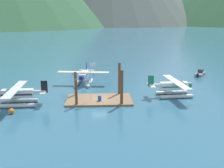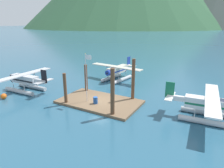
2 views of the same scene
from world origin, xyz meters
name	(u,v)px [view 2 (image 2 of 2)]	position (x,y,z in m)	size (l,w,h in m)	color
ground_plane	(99,103)	(0.00, 0.00, 0.00)	(1200.00, 1200.00, 0.00)	#285670
dock_platform	(99,102)	(0.00, 0.00, 0.15)	(10.69, 6.27, 0.30)	brown
piling_near_left	(65,89)	(-3.51, -2.63, 2.12)	(0.41, 0.41, 4.23)	brown
piling_near_right	(113,93)	(3.49, -2.62, 2.83)	(0.47, 0.47, 5.65)	brown
piling_far_left	(86,79)	(-4.03, 2.54, 2.17)	(0.45, 0.45, 4.34)	brown
piling_far_right	(133,80)	(3.55, 2.93, 2.91)	(0.45, 0.45, 5.82)	brown
flagpole	(87,73)	(-1.20, -0.98, 4.25)	(0.95, 0.10, 6.38)	silver
fuel_drum	(95,100)	(0.07, -1.05, 0.74)	(0.62, 0.62, 0.88)	#1E4C99
mooring_buoy	(4,96)	(-12.52, -5.48, 0.40)	(0.79, 0.79, 0.79)	orange
seaplane_cream_bow_left	(117,72)	(-3.16, 10.81, 1.58)	(10.49, 7.95, 3.84)	#B7BABF
seaplane_white_stbd_fwd	(208,107)	(12.99, 1.75, 1.58)	(7.97, 10.48, 3.84)	#B7BABF
seaplane_silver_port_aft	(25,81)	(-12.72, -1.65, 1.58)	(7.98, 10.45, 3.84)	#B7BABF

